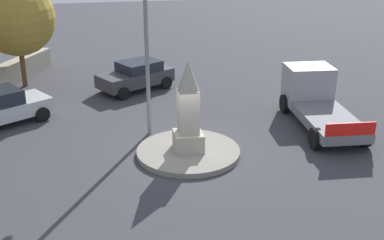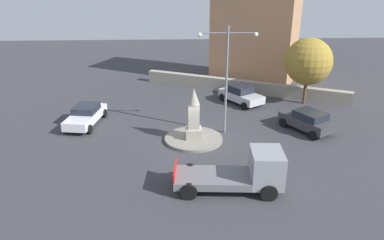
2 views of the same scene
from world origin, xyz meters
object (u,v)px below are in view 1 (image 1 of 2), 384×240
streetlamp (146,24)px  tree_near_wall (16,18)px  car_silver_waiting (1,107)px  car_dark_grey_parked_right (136,75)px  truck_grey_parked_left (316,99)px  monument (188,111)px

streetlamp → tree_near_wall: size_ratio=1.32×
streetlamp → car_silver_waiting: size_ratio=1.69×
car_dark_grey_parked_right → car_silver_waiting: (3.64, -6.09, -0.01)m
car_dark_grey_parked_right → streetlamp: bearing=0.2°
car_silver_waiting → streetlamp: bearing=70.2°
car_dark_grey_parked_right → tree_near_wall: size_ratio=0.75×
streetlamp → car_silver_waiting: (-2.20, -6.10, -3.72)m
car_silver_waiting → truck_grey_parked_left: truck_grey_parked_left is taller
streetlamp → monument: bearing=28.3°
streetlamp → truck_grey_parked_left: (-0.06, 7.25, -3.49)m
streetlamp → truck_grey_parked_left: 8.05m
car_dark_grey_parked_right → truck_grey_parked_left: truck_grey_parked_left is taller
streetlamp → truck_grey_parked_left: size_ratio=1.32×
tree_near_wall → streetlamp: bearing=37.4°
monument → car_dark_grey_parked_right: size_ratio=0.82×
car_dark_grey_parked_right → truck_grey_parked_left: bearing=51.5°
monument → tree_near_wall: tree_near_wall is taller
streetlamp → car_dark_grey_parked_right: (-5.85, -0.02, -3.71)m
tree_near_wall → truck_grey_parked_left: bearing=60.0°
car_dark_grey_parked_right → car_silver_waiting: car_silver_waiting is taller
car_silver_waiting → tree_near_wall: tree_near_wall is taller
car_dark_grey_parked_right → tree_near_wall: bearing=-106.8°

